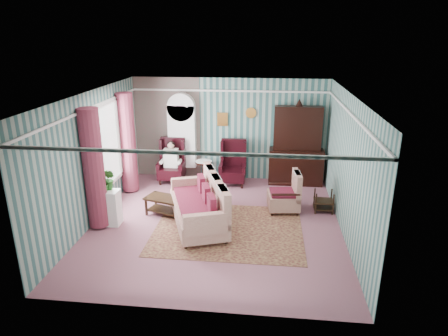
# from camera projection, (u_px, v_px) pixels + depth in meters

# --- Properties ---
(floor) EXTENTS (6.00, 6.00, 0.00)m
(floor) POSITION_uv_depth(u_px,v_px,m) (216.00, 223.00, 9.02)
(floor) COLOR #99596B
(floor) RESTS_ON ground
(room_shell) EXTENTS (5.53, 6.02, 2.91)m
(room_shell) POSITION_uv_depth(u_px,v_px,m) (188.00, 134.00, 8.60)
(room_shell) COLOR #35615F
(room_shell) RESTS_ON ground
(bookcase) EXTENTS (0.80, 0.28, 2.24)m
(bookcase) POSITION_uv_depth(u_px,v_px,m) (182.00, 141.00, 11.47)
(bookcase) COLOR silver
(bookcase) RESTS_ON floor
(dresser_hutch) EXTENTS (1.50, 0.56, 2.36)m
(dresser_hutch) POSITION_uv_depth(u_px,v_px,m) (297.00, 143.00, 10.99)
(dresser_hutch) COLOR black
(dresser_hutch) RESTS_ON floor
(wingback_left) EXTENTS (0.76, 0.80, 1.25)m
(wingback_left) POSITION_uv_depth(u_px,v_px,m) (171.00, 161.00, 11.29)
(wingback_left) COLOR black
(wingback_left) RESTS_ON floor
(wingback_right) EXTENTS (0.76, 0.80, 1.25)m
(wingback_right) POSITION_uv_depth(u_px,v_px,m) (233.00, 163.00, 11.10)
(wingback_right) COLOR black
(wingback_right) RESTS_ON floor
(seated_woman) EXTENTS (0.44, 0.40, 1.18)m
(seated_woman) POSITION_uv_depth(u_px,v_px,m) (171.00, 162.00, 11.30)
(seated_woman) COLOR white
(seated_woman) RESTS_ON floor
(round_side_table) EXTENTS (0.50, 0.50, 0.60)m
(round_side_table) POSITION_uv_depth(u_px,v_px,m) (204.00, 171.00, 11.44)
(round_side_table) COLOR black
(round_side_table) RESTS_ON floor
(nest_table) EXTENTS (0.45, 0.38, 0.54)m
(nest_table) POSITION_uv_depth(u_px,v_px,m) (324.00, 201.00, 9.52)
(nest_table) COLOR black
(nest_table) RESTS_ON floor
(plant_stand) EXTENTS (0.55, 0.35, 0.80)m
(plant_stand) POSITION_uv_depth(u_px,v_px,m) (108.00, 207.00, 8.86)
(plant_stand) COLOR white
(plant_stand) RESTS_ON floor
(rug) EXTENTS (3.20, 2.60, 0.01)m
(rug) POSITION_uv_depth(u_px,v_px,m) (228.00, 230.00, 8.71)
(rug) COLOR #55221C
(rug) RESTS_ON floor
(sofa) EXTENTS (1.63, 2.43, 1.09)m
(sofa) POSITION_uv_depth(u_px,v_px,m) (198.00, 202.00, 8.78)
(sofa) COLOR #BAB490
(sofa) RESTS_ON floor
(floral_armchair) EXTENTS (0.91, 0.89, 0.87)m
(floral_armchair) POSITION_uv_depth(u_px,v_px,m) (284.00, 194.00, 9.52)
(floral_armchair) COLOR beige
(floral_armchair) RESTS_ON floor
(coffee_table) EXTENTS (1.03, 0.76, 0.44)m
(coffee_table) POSITION_uv_depth(u_px,v_px,m) (166.00, 206.00, 9.36)
(coffee_table) COLOR black
(coffee_table) RESTS_ON floor
(potted_plant_a) EXTENTS (0.41, 0.37, 0.38)m
(potted_plant_a) POSITION_uv_depth(u_px,v_px,m) (104.00, 183.00, 8.62)
(potted_plant_a) COLOR #1B4C17
(potted_plant_a) RESTS_ON plant_stand
(potted_plant_b) EXTENTS (0.33, 0.30, 0.48)m
(potted_plant_b) POSITION_uv_depth(u_px,v_px,m) (109.00, 179.00, 8.72)
(potted_plant_b) COLOR #214E18
(potted_plant_b) RESTS_ON plant_stand
(potted_plant_c) EXTENTS (0.30, 0.30, 0.43)m
(potted_plant_c) POSITION_uv_depth(u_px,v_px,m) (105.00, 180.00, 8.77)
(potted_plant_c) COLOR #1E541A
(potted_plant_c) RESTS_ON plant_stand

